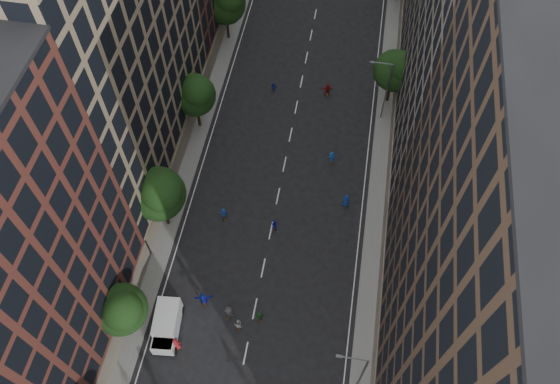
% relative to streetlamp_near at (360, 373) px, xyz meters
% --- Properties ---
extents(ground, '(240.00, 240.00, 0.00)m').
position_rel_streetlamp_near_xyz_m(ground, '(-10.37, 28.00, -5.17)').
color(ground, black).
rests_on(ground, ground).
extents(sidewalk_left, '(4.00, 105.00, 0.15)m').
position_rel_streetlamp_near_xyz_m(sidewalk_left, '(-22.37, 35.50, -5.09)').
color(sidewalk_left, slate).
rests_on(sidewalk_left, ground).
extents(sidewalk_right, '(4.00, 105.00, 0.15)m').
position_rel_streetlamp_near_xyz_m(sidewalk_right, '(1.63, 35.50, -5.09)').
color(sidewalk_right, slate).
rests_on(sidewalk_right, ground).
extents(bldg_left_b, '(14.00, 26.00, 34.00)m').
position_rel_streetlamp_near_xyz_m(bldg_left_b, '(-29.37, 23.00, 11.83)').
color(bldg_left_b, '#8D775C').
rests_on(bldg_left_b, ground).
extents(bldg_right_a, '(14.00, 30.00, 36.00)m').
position_rel_streetlamp_near_xyz_m(bldg_right_a, '(8.63, 3.00, 12.83)').
color(bldg_right_a, '#4A3527').
rests_on(bldg_right_a, ground).
extents(bldg_right_b, '(14.00, 28.00, 33.00)m').
position_rel_streetlamp_near_xyz_m(bldg_right_b, '(8.63, 32.00, 11.33)').
color(bldg_right_b, '#6C6359').
rests_on(bldg_right_b, ground).
extents(tree_left_1, '(4.80, 4.80, 8.21)m').
position_rel_streetlamp_near_xyz_m(tree_left_1, '(-21.39, 1.86, 0.38)').
color(tree_left_1, black).
rests_on(tree_left_1, ground).
extents(tree_left_2, '(5.60, 5.60, 9.45)m').
position_rel_streetlamp_near_xyz_m(tree_left_2, '(-21.36, 13.83, 1.19)').
color(tree_left_2, black).
rests_on(tree_left_2, ground).
extents(tree_left_3, '(5.00, 5.00, 8.58)m').
position_rel_streetlamp_near_xyz_m(tree_left_3, '(-21.38, 27.85, 0.65)').
color(tree_left_3, black).
rests_on(tree_left_3, ground).
extents(tree_left_4, '(5.40, 5.40, 9.08)m').
position_rel_streetlamp_near_xyz_m(tree_left_4, '(-21.37, 43.84, 0.93)').
color(tree_left_4, black).
rests_on(tree_left_4, ground).
extents(tree_right_a, '(5.00, 5.00, 8.39)m').
position_rel_streetlamp_near_xyz_m(tree_right_a, '(1.02, 35.85, 0.46)').
color(tree_right_a, black).
rests_on(tree_right_a, ground).
extents(streetlamp_near, '(2.64, 0.22, 9.06)m').
position_rel_streetlamp_near_xyz_m(streetlamp_near, '(0.00, 0.00, 0.00)').
color(streetlamp_near, '#595B60').
rests_on(streetlamp_near, ground).
extents(streetlamp_far, '(2.64, 0.22, 9.06)m').
position_rel_streetlamp_near_xyz_m(streetlamp_far, '(0.00, 33.00, 0.00)').
color(streetlamp_far, '#595B60').
rests_on(streetlamp_far, ground).
extents(cargo_van, '(2.79, 5.15, 2.64)m').
position_rel_streetlamp_near_xyz_m(cargo_van, '(-18.18, 2.46, -3.78)').
color(cargo_van, white).
rests_on(cargo_van, ground).
extents(skater_6, '(1.04, 0.79, 1.90)m').
position_rel_streetlamp_near_xyz_m(skater_6, '(-16.90, 0.94, -4.22)').
color(skater_6, maroon).
rests_on(skater_6, ground).
extents(skater_8, '(0.91, 0.80, 1.60)m').
position_rel_streetlamp_near_xyz_m(skater_8, '(-11.55, 3.89, -4.37)').
color(skater_8, '#BAB9B5').
rests_on(skater_8, ground).
extents(skater_9, '(1.36, 1.00, 1.88)m').
position_rel_streetlamp_near_xyz_m(skater_9, '(-12.66, 4.83, -4.23)').
color(skater_9, '#38383C').
rests_on(skater_9, ground).
extents(skater_10, '(1.07, 0.62, 1.71)m').
position_rel_streetlamp_near_xyz_m(skater_10, '(-9.67, 4.99, -4.31)').
color(skater_10, '#1E6627').
rests_on(skater_10, ground).
extents(skater_11, '(1.88, 1.06, 1.93)m').
position_rel_streetlamp_near_xyz_m(skater_11, '(-15.44, 5.77, -4.20)').
color(skater_11, '#151CAF').
rests_on(skater_11, ground).
extents(skater_12, '(0.91, 0.60, 1.85)m').
position_rel_streetlamp_near_xyz_m(skater_12, '(-2.76, 19.58, -4.24)').
color(skater_12, navy).
rests_on(skater_12, ground).
extents(skater_13, '(0.77, 0.66, 1.79)m').
position_rel_streetlamp_near_xyz_m(skater_13, '(-15.69, 15.71, -4.27)').
color(skater_13, '#163CBA').
rests_on(skater_13, ground).
extents(skater_14, '(0.93, 0.85, 1.57)m').
position_rel_streetlamp_near_xyz_m(skater_14, '(-10.02, 15.32, -4.38)').
color(skater_14, '#141DA9').
rests_on(skater_14, ground).
extents(skater_15, '(1.05, 0.61, 1.63)m').
position_rel_streetlamp_near_xyz_m(skater_15, '(-5.00, 25.27, -4.36)').
color(skater_15, '#13459D').
rests_on(skater_15, ground).
extents(skater_16, '(0.94, 0.53, 1.52)m').
position_rel_streetlamp_near_xyz_m(skater_16, '(-13.64, 35.08, -4.41)').
color(skater_16, '#1632B2').
rests_on(skater_16, ground).
extents(skater_17, '(1.71, 0.88, 1.76)m').
position_rel_streetlamp_near_xyz_m(skater_17, '(-6.83, 35.79, -4.29)').
color(skater_17, maroon).
rests_on(skater_17, ground).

